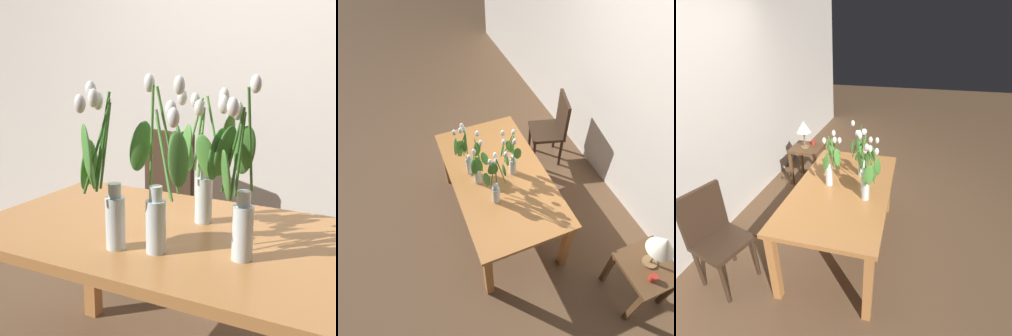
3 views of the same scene
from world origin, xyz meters
TOP-DOWN VIEW (x-y plane):
  - room_wall_rear at (0.00, 1.47)m, footprint 9.00×0.10m
  - dining_table at (0.00, 0.00)m, footprint 1.60×0.90m
  - tulip_vase_0 at (0.02, 0.12)m, footprint 0.24×0.19m
  - tulip_vase_1 at (0.25, -0.12)m, footprint 0.16×0.23m
  - tulip_vase_2 at (-0.17, -0.27)m, footprint 0.14×0.17m
  - tulip_vase_3 at (0.02, -0.21)m, footprint 0.26×0.22m
  - dining_chair at (-0.67, 0.97)m, footprint 0.49×0.49m

SIDE VIEW (x-z plane):
  - dining_chair at x=-0.67m, z-range 0.06..0.99m
  - dining_table at x=0.00m, z-range 0.28..1.02m
  - tulip_vase_0 at x=0.02m, z-range 0.70..1.23m
  - tulip_vase_2 at x=-0.17m, z-range 0.68..1.25m
  - tulip_vase_1 at x=0.25m, z-range 0.68..1.26m
  - tulip_vase_3 at x=0.02m, z-range 0.69..1.27m
  - room_wall_rear at x=0.00m, z-range 0.00..2.70m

